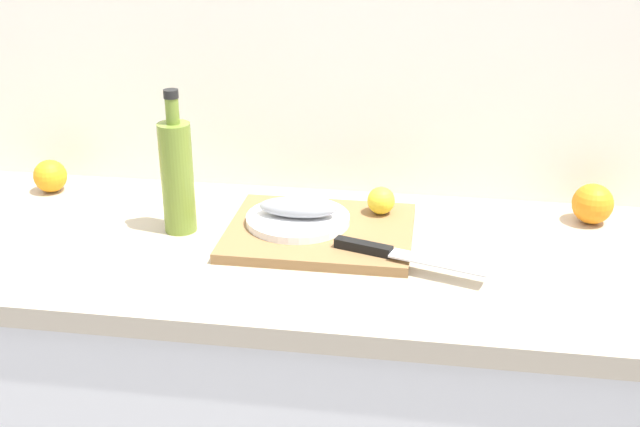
# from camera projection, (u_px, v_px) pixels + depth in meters

# --- Properties ---
(back_wall) EXTENTS (3.20, 0.05, 2.50)m
(back_wall) POSITION_uv_depth(u_px,v_px,m) (272.00, 31.00, 1.69)
(back_wall) COLOR white
(back_wall) RESTS_ON ground_plane
(cutting_board) EXTENTS (0.36, 0.30, 0.02)m
(cutting_board) POSITION_uv_depth(u_px,v_px,m) (320.00, 232.00, 1.55)
(cutting_board) COLOR olive
(cutting_board) RESTS_ON kitchen_counter
(white_plate) EXTENTS (0.21, 0.21, 0.01)m
(white_plate) POSITION_uv_depth(u_px,v_px,m) (298.00, 219.00, 1.57)
(white_plate) COLOR white
(white_plate) RESTS_ON cutting_board
(fish_fillet) EXTENTS (0.16, 0.07, 0.04)m
(fish_fillet) POSITION_uv_depth(u_px,v_px,m) (298.00, 207.00, 1.56)
(fish_fillet) COLOR gray
(fish_fillet) RESTS_ON white_plate
(chef_knife) EXTENTS (0.29, 0.11, 0.02)m
(chef_knife) POSITION_uv_depth(u_px,v_px,m) (390.00, 252.00, 1.42)
(chef_knife) COLOR silver
(chef_knife) RESTS_ON cutting_board
(lemon_0) EXTENTS (0.06, 0.06, 0.06)m
(lemon_0) POSITION_uv_depth(u_px,v_px,m) (381.00, 200.00, 1.60)
(lemon_0) COLOR yellow
(lemon_0) RESTS_ON cutting_board
(olive_oil_bottle) EXTENTS (0.06, 0.06, 0.29)m
(olive_oil_bottle) POSITION_uv_depth(u_px,v_px,m) (177.00, 175.00, 1.54)
(olive_oil_bottle) COLOR olive
(olive_oil_bottle) RESTS_ON kitchen_counter
(orange_0) EXTENTS (0.08, 0.08, 0.08)m
(orange_0) POSITION_uv_depth(u_px,v_px,m) (593.00, 204.00, 1.60)
(orange_0) COLOR orange
(orange_0) RESTS_ON kitchen_counter
(orange_1) EXTENTS (0.07, 0.07, 0.07)m
(orange_1) POSITION_uv_depth(u_px,v_px,m) (50.00, 176.00, 1.76)
(orange_1) COLOR orange
(orange_1) RESTS_ON kitchen_counter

